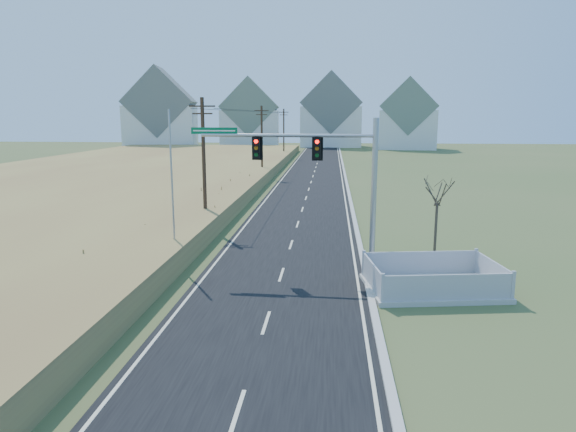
% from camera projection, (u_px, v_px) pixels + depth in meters
% --- Properties ---
extents(ground, '(260.00, 260.00, 0.00)m').
position_uv_depth(ground, '(272.00, 305.00, 21.39)').
color(ground, '#44572A').
rests_on(ground, ground).
extents(road, '(8.00, 180.00, 0.06)m').
position_uv_depth(road, '(314.00, 173.00, 70.28)').
color(road, black).
rests_on(road, ground).
extents(curb, '(0.30, 180.00, 0.18)m').
position_uv_depth(curb, '(344.00, 173.00, 69.92)').
color(curb, '#B2AFA8').
rests_on(curb, ground).
extents(reed_marsh, '(38.00, 110.00, 1.30)m').
position_uv_depth(reed_marsh, '(114.00, 175.00, 62.38)').
color(reed_marsh, '#A3944A').
rests_on(reed_marsh, ground).
extents(utility_pole_near, '(1.80, 0.26, 9.00)m').
position_uv_depth(utility_pole_near, '(204.00, 161.00, 35.70)').
color(utility_pole_near, '#422D1E').
rests_on(utility_pole_near, ground).
extents(utility_pole_mid, '(1.80, 0.26, 9.00)m').
position_uv_depth(utility_pole_mid, '(262.00, 140.00, 65.03)').
color(utility_pole_mid, '#422D1E').
rests_on(utility_pole_mid, ground).
extents(utility_pole_far, '(1.80, 0.26, 9.00)m').
position_uv_depth(utility_pole_far, '(284.00, 133.00, 94.37)').
color(utility_pole_far, '#422D1E').
rests_on(utility_pole_far, ground).
extents(condo_nw, '(17.69, 13.38, 19.05)m').
position_uv_depth(condo_nw, '(161.00, 116.00, 120.85)').
color(condo_nw, white).
rests_on(condo_nw, ground).
extents(condo_nnw, '(14.93, 11.17, 17.03)m').
position_uv_depth(condo_nnw, '(250.00, 119.00, 127.16)').
color(condo_nnw, white).
rests_on(condo_nnw, ground).
extents(condo_n, '(15.27, 10.20, 18.54)m').
position_uv_depth(condo_n, '(331.00, 116.00, 129.28)').
color(condo_n, white).
rests_on(condo_n, ground).
extents(condo_ne, '(14.12, 10.51, 16.52)m').
position_uv_depth(condo_ne, '(408.00, 120.00, 120.11)').
color(condo_ne, white).
rests_on(condo_ne, ground).
extents(traffic_signal_mast, '(9.63, 0.85, 7.67)m').
position_uv_depth(traffic_signal_mast, '(336.00, 179.00, 25.65)').
color(traffic_signal_mast, '#9EA0A5').
rests_on(traffic_signal_mast, ground).
extents(fence_enclosure, '(6.35, 4.81, 1.33)m').
position_uv_depth(fence_enclosure, '(432.00, 285.00, 23.13)').
color(fence_enclosure, '#B7B5AD').
rests_on(fence_enclosure, ground).
extents(open_sign, '(0.47, 0.17, 0.59)m').
position_uv_depth(open_sign, '(396.00, 293.00, 21.97)').
color(open_sign, white).
rests_on(open_sign, ground).
extents(flagpole, '(0.36, 0.36, 8.09)m').
position_uv_depth(flagpole, '(173.00, 203.00, 26.98)').
color(flagpole, '#B7B5AD').
rests_on(flagpole, ground).
extents(bare_tree, '(1.83, 1.83, 4.85)m').
position_uv_depth(bare_tree, '(438.00, 190.00, 26.99)').
color(bare_tree, '#4C3F33').
rests_on(bare_tree, ground).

